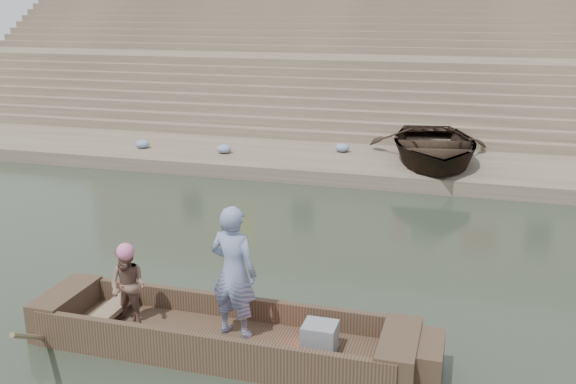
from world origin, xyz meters
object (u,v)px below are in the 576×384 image
at_px(standing_man, 234,272).
at_px(television, 319,337).
at_px(main_rowboat, 221,342).
at_px(rowing_man, 128,286).
at_px(beached_rowboat, 433,145).

relative_size(standing_man, television, 4.23).
distance_m(main_rowboat, standing_man, 1.10).
bearing_deg(main_rowboat, television, 0.00).
bearing_deg(rowing_man, standing_man, 10.11).
bearing_deg(beached_rowboat, standing_man, -110.09).
bearing_deg(beached_rowboat, television, -103.41).
xyz_separation_m(main_rowboat, standing_man, (0.19, 0.10, 1.08)).
height_order(main_rowboat, rowing_man, rowing_man).
height_order(standing_man, television, standing_man).
xyz_separation_m(rowing_man, television, (2.89, 0.03, -0.41)).
height_order(standing_man, rowing_man, standing_man).
xyz_separation_m(main_rowboat, beached_rowboat, (2.22, 10.89, 0.81)).
bearing_deg(standing_man, rowing_man, 15.06).
relative_size(main_rowboat, rowing_man, 4.13).
xyz_separation_m(standing_man, television, (1.27, -0.10, -0.77)).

